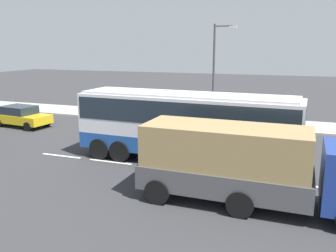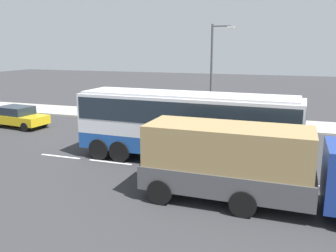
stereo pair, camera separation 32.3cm
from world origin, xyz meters
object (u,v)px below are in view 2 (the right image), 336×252
pedestrian_near_curb (231,109)px  street_lamp (214,68)px  car_yellow_taxi (18,116)px  coach_bus (186,120)px  pedestrian_at_crossing (277,112)px  cargo_truck (251,163)px

pedestrian_near_curb → street_lamp: bearing=-19.3°
car_yellow_taxi → pedestrian_near_curb: 15.78m
coach_bus → pedestrian_at_crossing: coach_bus is taller
cargo_truck → pedestrian_near_curb: (-2.98, 14.07, -0.45)m
street_lamp → cargo_truck: bearing=-72.1°
pedestrian_near_curb → pedestrian_at_crossing: pedestrian_near_curb is taller
coach_bus → pedestrian_at_crossing: 10.79m
cargo_truck → pedestrian_at_crossing: 13.98m
coach_bus → car_yellow_taxi: bearing=166.5°
coach_bus → pedestrian_near_curb: size_ratio=6.44×
coach_bus → car_yellow_taxi: 14.43m
cargo_truck → street_lamp: 13.93m
pedestrian_at_crossing → pedestrian_near_curb: bearing=75.0°
coach_bus → pedestrian_near_curb: coach_bus is taller
coach_bus → street_lamp: street_lamp is taller
car_yellow_taxi → pedestrian_at_crossing: 18.85m
pedestrian_at_crossing → coach_bus: bearing=145.0°
pedestrian_at_crossing → cargo_truck: bearing=165.4°
coach_bus → car_yellow_taxi: coach_bus is taller
pedestrian_near_curb → pedestrian_at_crossing: 3.33m
coach_bus → cargo_truck: coach_bus is taller
pedestrian_at_crossing → street_lamp: 5.61m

